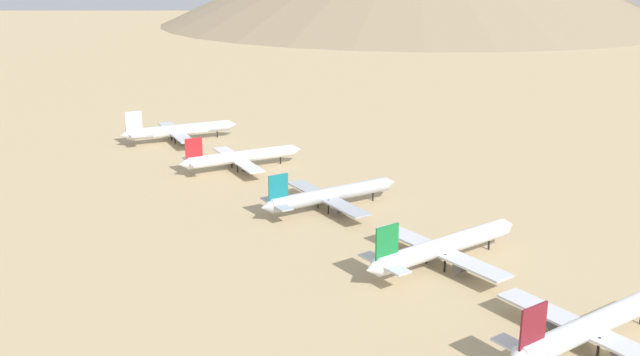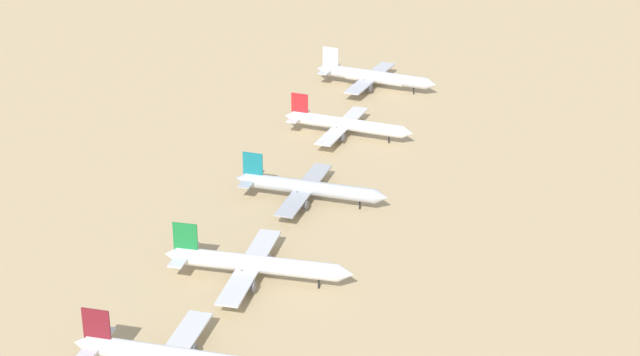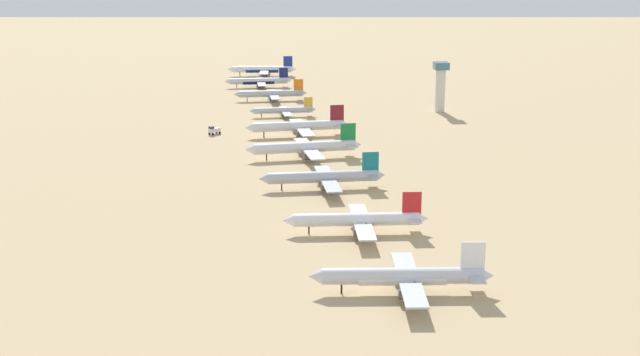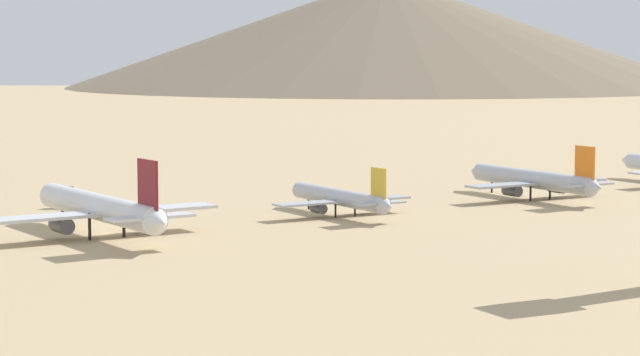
# 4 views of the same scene
# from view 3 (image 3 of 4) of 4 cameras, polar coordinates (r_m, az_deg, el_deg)

# --- Properties ---
(ground_plane) EXTENTS (2194.63, 2194.63, 0.00)m
(ground_plane) POSITION_cam_3_polar(r_m,az_deg,el_deg) (399.04, -1.62, 2.69)
(ground_plane) COLOR tan
(parked_jet_0) EXTENTS (43.50, 35.33, 12.54)m
(parked_jet_0) POSITION_cam_3_polar(r_m,az_deg,el_deg) (575.35, -3.63, 6.84)
(parked_jet_0) COLOR white
(parked_jet_0) RESTS_ON ground
(parked_jet_1) EXTENTS (39.28, 31.90, 11.33)m
(parked_jet_1) POSITION_cam_3_polar(r_m,az_deg,el_deg) (530.28, -3.87, 6.11)
(parked_jet_1) COLOR silver
(parked_jet_1) RESTS_ON ground
(parked_jet_2) EXTENTS (39.44, 32.05, 11.37)m
(parked_jet_2) POSITION_cam_3_polar(r_m,az_deg,el_deg) (485.75, -3.06, 5.32)
(parked_jet_2) COLOR #B2B7C1
(parked_jet_2) RESTS_ON ground
(parked_jet_3) EXTENTS (32.82, 26.70, 9.46)m
(parked_jet_3) POSITION_cam_3_polar(r_m,az_deg,el_deg) (441.22, -2.29, 4.28)
(parked_jet_3) COLOR #B2B7C1
(parked_jet_3) RESTS_ON ground
(parked_jet_4) EXTENTS (46.49, 37.90, 13.41)m
(parked_jet_4) POSITION_cam_3_polar(r_m,az_deg,el_deg) (396.77, -1.32, 3.28)
(parked_jet_4) COLOR silver
(parked_jet_4) RESTS_ON ground
(parked_jet_5) EXTENTS (46.79, 38.20, 13.51)m
(parked_jet_5) POSITION_cam_3_polar(r_m,az_deg,el_deg) (355.96, -0.90, 1.94)
(parked_jet_5) COLOR silver
(parked_jet_5) RESTS_ON ground
(parked_jet_6) EXTENTS (44.24, 35.94, 12.76)m
(parked_jet_6) POSITION_cam_3_polar(r_m,az_deg,el_deg) (312.23, 0.28, 0.05)
(parked_jet_6) COLOR #B2B7C1
(parked_jet_6) RESTS_ON ground
(parked_jet_7) EXTENTS (43.16, 34.97, 12.47)m
(parked_jet_7) POSITION_cam_3_polar(r_m,az_deg,el_deg) (265.74, 2.43, -2.65)
(parked_jet_7) COLOR white
(parked_jet_7) RESTS_ON ground
(parked_jet_8) EXTENTS (45.56, 37.00, 13.14)m
(parked_jet_8) POSITION_cam_3_polar(r_m,az_deg,el_deg) (222.43, 5.30, -6.20)
(parked_jet_8) COLOR silver
(parked_jet_8) RESTS_ON ground
(service_truck) EXTENTS (5.55, 5.32, 3.90)m
(service_truck) POSITION_cam_3_polar(r_m,az_deg,el_deg) (403.62, -6.70, 3.03)
(service_truck) COLOR silver
(service_truck) RESTS_ON ground
(control_tower) EXTENTS (7.20, 7.20, 24.97)m
(control_tower) POSITION_cam_3_polar(r_m,az_deg,el_deg) (455.92, 7.61, 5.90)
(control_tower) COLOR beige
(control_tower) RESTS_ON ground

